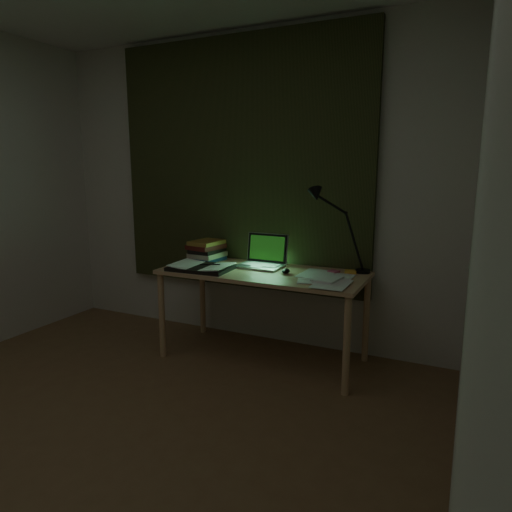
{
  "coord_description": "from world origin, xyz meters",
  "views": [
    {
      "loc": [
        1.74,
        -1.39,
        1.44
      ],
      "look_at": [
        0.38,
        1.47,
        0.82
      ],
      "focal_mm": 32.0,
      "sensor_mm": 36.0,
      "label": 1
    }
  ],
  "objects_px": {
    "loose_papers": "(321,278)",
    "desk_lamp": "(364,232)",
    "desk": "(263,315)",
    "open_textbook": "(202,267)",
    "laptop": "(260,252)",
    "book_stack": "(206,250)"
  },
  "relations": [
    {
      "from": "desk",
      "to": "laptop",
      "type": "xyz_separation_m",
      "value": [
        -0.08,
        0.1,
        0.47
      ]
    },
    {
      "from": "desk",
      "to": "laptop",
      "type": "distance_m",
      "value": 0.48
    },
    {
      "from": "book_stack",
      "to": "laptop",
      "type": "bearing_deg",
      "value": -5.64
    },
    {
      "from": "laptop",
      "to": "loose_papers",
      "type": "relative_size",
      "value": 1.03
    },
    {
      "from": "desk",
      "to": "laptop",
      "type": "relative_size",
      "value": 3.9
    },
    {
      "from": "laptop",
      "to": "open_textbook",
      "type": "height_order",
      "value": "laptop"
    },
    {
      "from": "book_stack",
      "to": "desk",
      "type": "bearing_deg",
      "value": -14.9
    },
    {
      "from": "desk",
      "to": "book_stack",
      "type": "xyz_separation_m",
      "value": [
        -0.58,
        0.15,
        0.43
      ]
    },
    {
      "from": "desk",
      "to": "open_textbook",
      "type": "bearing_deg",
      "value": -161.42
    },
    {
      "from": "open_textbook",
      "to": "book_stack",
      "type": "bearing_deg",
      "value": 112.28
    },
    {
      "from": "desk",
      "to": "book_stack",
      "type": "relative_size",
      "value": 5.67
    },
    {
      "from": "loose_papers",
      "to": "desk_lamp",
      "type": "relative_size",
      "value": 0.63
    },
    {
      "from": "book_stack",
      "to": "loose_papers",
      "type": "xyz_separation_m",
      "value": [
        1.04,
        -0.22,
        -0.08
      ]
    },
    {
      "from": "desk",
      "to": "book_stack",
      "type": "distance_m",
      "value": 0.74
    },
    {
      "from": "desk",
      "to": "loose_papers",
      "type": "xyz_separation_m",
      "value": [
        0.46,
        -0.06,
        0.35
      ]
    },
    {
      "from": "open_textbook",
      "to": "desk_lamp",
      "type": "xyz_separation_m",
      "value": [
        1.11,
        0.41,
        0.28
      ]
    },
    {
      "from": "desk_lamp",
      "to": "book_stack",
      "type": "bearing_deg",
      "value": 173.2
    },
    {
      "from": "desk",
      "to": "book_stack",
      "type": "bearing_deg",
      "value": 165.1
    },
    {
      "from": "open_textbook",
      "to": "book_stack",
      "type": "distance_m",
      "value": 0.34
    },
    {
      "from": "laptop",
      "to": "desk",
      "type": "bearing_deg",
      "value": -52.61
    },
    {
      "from": "desk",
      "to": "loose_papers",
      "type": "distance_m",
      "value": 0.59
    },
    {
      "from": "book_stack",
      "to": "loose_papers",
      "type": "relative_size",
      "value": 0.71
    }
  ]
}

